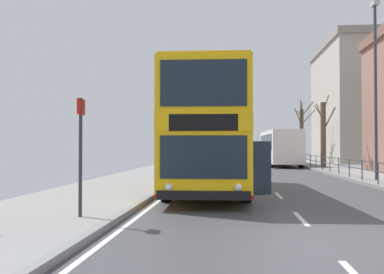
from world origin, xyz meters
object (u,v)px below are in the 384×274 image
Objects in this scene: double_decker_bus_main at (208,133)px; background_bus_far_lane at (280,147)px; street_lamp_far_side at (376,77)px; bare_tree_far_01 at (302,133)px; background_building_01 at (374,102)px; bus_stop_sign_near at (81,144)px; bare_tree_far_00 at (323,133)px.

double_decker_bus_main is 0.99× the size of background_bus_far_lane.
street_lamp_far_side is 25.37m from bare_tree_far_01.
background_building_01 reaches higher than double_decker_bus_main.
bus_stop_sign_near is at bearing -131.57° from street_lamp_far_side.
double_decker_bus_main reaches higher than background_bus_far_lane.
double_decker_bus_main is at bearing -117.18° from background_building_01.
background_bus_far_lane is 1.89× the size of bare_tree_far_00.
bare_tree_far_01 is at bearing 87.98° from bare_tree_far_00.
bus_stop_sign_near is 0.48× the size of bare_tree_far_00.
double_decker_bus_main is 0.70× the size of background_building_01.
background_bus_far_lane is at bearing 118.37° from bare_tree_far_00.
bare_tree_far_01 is at bearing 74.38° from double_decker_bus_main.
bare_tree_far_00 is at bearing -92.02° from bare_tree_far_01.
double_decker_bus_main is 22.84m from background_bus_far_lane.
background_bus_far_lane is 30.16m from bus_stop_sign_near.
double_decker_bus_main is 3.94× the size of bus_stop_sign_near.
bare_tree_far_00 is 12.85m from bare_tree_far_01.
background_bus_far_lane is at bearing 75.15° from bus_stop_sign_near.
bare_tree_far_00 reaches higher than background_bus_far_lane.
background_bus_far_lane is at bearing -112.37° from bare_tree_far_01.
double_decker_bus_main is at bearing -148.83° from street_lamp_far_side.
street_lamp_far_side is 29.29m from background_building_01.
background_building_01 is (19.24, 39.46, 4.86)m from bus_stop_sign_near.
bare_tree_far_00 is 18.13m from background_building_01.
background_building_01 is (11.52, 10.31, 4.96)m from background_bus_far_lane.
bare_tree_far_00 is at bearing 66.50° from bus_stop_sign_near.
background_building_01 is (8.78, 15.39, 3.87)m from bare_tree_far_00.
bare_tree_far_00 is 0.87× the size of bare_tree_far_01.
bare_tree_far_01 reaches higher than bus_stop_sign_near.
background_bus_far_lane is 1.65× the size of bare_tree_far_01.
double_decker_bus_main is 9.49m from street_lamp_far_side.
bus_stop_sign_near is 15.86m from street_lamp_far_side.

